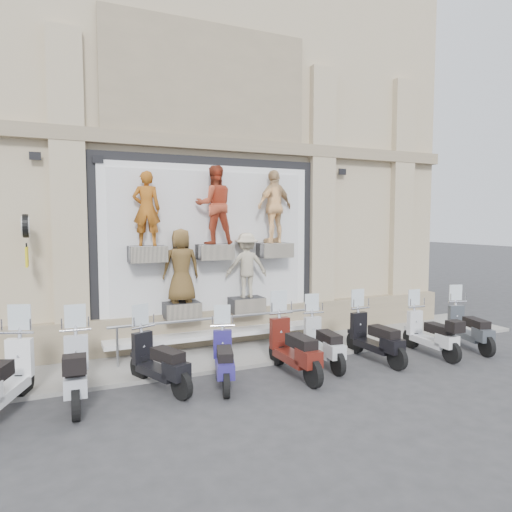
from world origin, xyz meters
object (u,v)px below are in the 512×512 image
at_px(clock_sign_bracket, 26,234).
at_px(scooter_h, 375,327).
at_px(scooter_g, 323,332).
at_px(scooter_f, 294,336).
at_px(scooter_j, 469,319).
at_px(scooter_i, 431,324).
at_px(scooter_d, 159,349).
at_px(guard_rail, 224,336).
at_px(scooter_e, 224,348).
at_px(scooter_c, 76,357).
at_px(scooter_b, 2,364).

xyz_separation_m(clock_sign_bracket, scooter_h, (6.79, -2.10, -2.05)).
distance_m(scooter_g, scooter_h, 1.21).
relative_size(scooter_f, scooter_j, 1.10).
height_order(clock_sign_bracket, scooter_i, clock_sign_bracket).
height_order(clock_sign_bracket, scooter_d, clock_sign_bracket).
relative_size(guard_rail, scooter_e, 2.93).
relative_size(scooter_c, scooter_e, 1.12).
bearing_deg(scooter_c, scooter_b, -174.69).
bearing_deg(scooter_b, scooter_f, 17.55).
relative_size(clock_sign_bracket, scooter_g, 0.57).
xyz_separation_m(guard_rail, scooter_d, (-1.75, -1.39, 0.28)).
relative_size(clock_sign_bracket, scooter_j, 0.57).
height_order(scooter_d, scooter_g, scooter_d).
bearing_deg(scooter_d, scooter_f, -29.12).
bearing_deg(clock_sign_bracket, scooter_g, -18.80).
bearing_deg(scooter_i, scooter_j, 3.80).
distance_m(scooter_e, scooter_j, 6.15).
relative_size(guard_rail, scooter_h, 2.74).
xyz_separation_m(guard_rail, scooter_b, (-4.22, -1.47, 0.36)).
xyz_separation_m(scooter_e, scooter_g, (2.29, 0.20, 0.02)).
bearing_deg(scooter_g, guard_rail, 145.70).
distance_m(scooter_f, scooter_g, 0.91).
xyz_separation_m(guard_rail, scooter_i, (4.32, -1.79, 0.25)).
height_order(scooter_d, scooter_e, scooter_d).
relative_size(scooter_c, scooter_d, 1.05).
bearing_deg(scooter_d, scooter_h, -24.70).
xyz_separation_m(scooter_c, scooter_e, (2.55, -0.20, -0.08)).
height_order(guard_rail, scooter_i, scooter_i).
height_order(scooter_d, scooter_f, scooter_f).
relative_size(scooter_b, scooter_j, 1.13).
height_order(clock_sign_bracket, scooter_e, clock_sign_bracket).
xyz_separation_m(scooter_c, scooter_h, (6.03, -0.19, -0.03)).
relative_size(scooter_c, scooter_i, 1.10).
height_order(clock_sign_bracket, scooter_h, clock_sign_bracket).
relative_size(clock_sign_bracket, scooter_i, 0.58).
bearing_deg(scooter_d, clock_sign_bracket, 117.48).
distance_m(scooter_d, scooter_h, 4.64).
height_order(scooter_c, scooter_e, scooter_c).
bearing_deg(scooter_e, scooter_b, -165.81).
relative_size(guard_rail, scooter_g, 2.85).
xyz_separation_m(scooter_c, scooter_g, (4.84, 0.00, -0.06)).
bearing_deg(scooter_h, scooter_b, 176.31).
bearing_deg(scooter_h, scooter_c, 175.73).
height_order(scooter_c, scooter_f, scooter_f).
bearing_deg(clock_sign_bracket, scooter_f, -24.87).
bearing_deg(scooter_g, scooter_j, 1.01).
bearing_deg(scooter_f, guard_rail, 115.16).
distance_m(scooter_b, scooter_e, 3.63).
relative_size(scooter_b, scooter_i, 1.15).
bearing_deg(scooter_j, clock_sign_bracket, -178.40).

